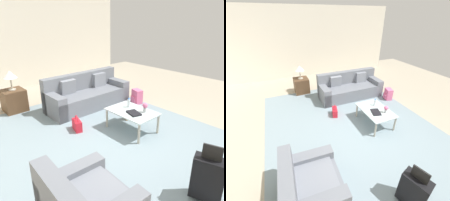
% 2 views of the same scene
% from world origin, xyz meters
% --- Properties ---
extents(ground_plane, '(12.00, 12.00, 0.00)m').
position_xyz_m(ground_plane, '(0.00, 0.00, 0.00)').
color(ground_plane, '#A89E89').
extents(wall_right, '(0.12, 8.00, 3.10)m').
position_xyz_m(wall_right, '(5.06, 0.00, 1.55)').
color(wall_right, silver).
rests_on(wall_right, ground).
extents(area_rug, '(5.20, 4.40, 0.01)m').
position_xyz_m(area_rug, '(0.60, 0.20, 0.00)').
color(area_rug, gray).
rests_on(area_rug, ground).
extents(couch, '(0.87, 2.30, 0.91)m').
position_xyz_m(couch, '(2.19, -0.60, 0.31)').
color(couch, slate).
rests_on(couch, ground).
extents(armchair, '(1.04, 0.95, 0.86)m').
position_xyz_m(armchair, '(-0.90, 1.67, 0.30)').
color(armchair, slate).
rests_on(armchair, ground).
extents(coffee_table, '(1.04, 0.71, 0.46)m').
position_xyz_m(coffee_table, '(0.40, -0.50, 0.40)').
color(coffee_table, silver).
rests_on(coffee_table, ground).
extents(water_bottle, '(0.06, 0.06, 0.20)m').
position_xyz_m(water_bottle, '(0.60, -0.60, 0.55)').
color(water_bottle, silver).
rests_on(water_bottle, coffee_table).
extents(coffee_table_book, '(0.35, 0.29, 0.03)m').
position_xyz_m(coffee_table_book, '(0.28, -0.42, 0.47)').
color(coffee_table_book, black).
rests_on(coffee_table_book, coffee_table).
extents(flower_vase, '(0.11, 0.11, 0.21)m').
position_xyz_m(flower_vase, '(0.18, -0.65, 0.58)').
color(flower_vase, '#B2B7BC').
rests_on(flower_vase, coffee_table).
extents(side_table, '(0.54, 0.54, 0.58)m').
position_xyz_m(side_table, '(3.20, 1.00, 0.29)').
color(side_table, '#513823').
rests_on(side_table, ground).
extents(table_lamp, '(0.34, 0.34, 0.50)m').
position_xyz_m(table_lamp, '(3.20, 1.00, 0.97)').
color(table_lamp, '#ADA899').
rests_on(table_lamp, side_table).
extents(suitcase_black, '(0.45, 0.33, 0.85)m').
position_xyz_m(suitcase_black, '(-1.60, 0.20, 0.36)').
color(suitcase_black, black).
rests_on(suitcase_black, ground).
extents(handbag_red, '(0.35, 0.23, 0.36)m').
position_xyz_m(handbag_red, '(1.19, 0.39, 0.13)').
color(handbag_red, red).
rests_on(handbag_red, ground).
extents(handbag_tan, '(0.21, 0.34, 0.36)m').
position_xyz_m(handbag_tan, '(0.81, -0.91, 0.13)').
color(handbag_tan, tan).
rests_on(handbag_tan, ground).
extents(backpack_pink, '(0.34, 0.31, 0.40)m').
position_xyz_m(backpack_pink, '(1.40, -1.79, 0.19)').
color(backpack_pink, pink).
rests_on(backpack_pink, ground).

